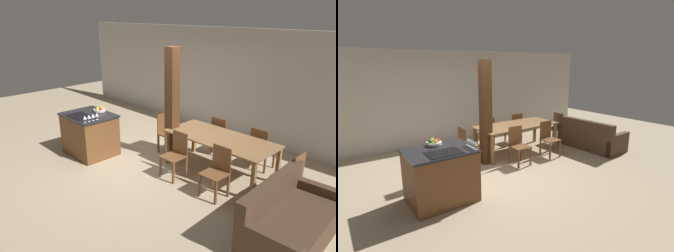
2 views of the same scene
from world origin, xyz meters
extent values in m
plane|color=tan|center=(0.00, 0.00, 0.00)|extent=(16.00, 16.00, 0.00)
cube|color=beige|center=(0.00, 2.83, 1.35)|extent=(11.20, 0.08, 2.70)
cube|color=brown|center=(-1.24, -0.45, 0.44)|extent=(1.09, 0.86, 0.88)
cube|color=#232328|center=(-1.24, -0.45, 0.90)|extent=(1.13, 0.90, 0.04)
cube|color=black|center=(-1.24, -0.66, 0.93)|extent=(0.56, 0.40, 0.01)
cylinder|color=silver|center=(-1.22, -0.17, 0.96)|extent=(0.27, 0.27, 0.05)
sphere|color=red|center=(-1.16, -0.18, 1.01)|extent=(0.07, 0.07, 0.07)
sphere|color=gold|center=(-1.23, -0.11, 1.01)|extent=(0.08, 0.08, 0.08)
sphere|color=#3D8E38|center=(-1.28, -0.18, 1.01)|extent=(0.08, 0.08, 0.08)
sphere|color=yellow|center=(-1.21, -0.23, 1.01)|extent=(0.07, 0.07, 0.07)
cylinder|color=silver|center=(-0.75, -0.82, 0.94)|extent=(0.06, 0.06, 0.00)
cylinder|color=silver|center=(-0.75, -0.82, 0.97)|extent=(0.01, 0.01, 0.07)
cone|color=silver|center=(-0.75, -0.82, 1.05)|extent=(0.08, 0.08, 0.07)
cylinder|color=silver|center=(-0.75, -0.73, 0.94)|extent=(0.06, 0.06, 0.00)
cylinder|color=silver|center=(-0.75, -0.73, 0.97)|extent=(0.01, 0.01, 0.07)
cone|color=silver|center=(-0.75, -0.73, 1.05)|extent=(0.08, 0.08, 0.07)
cylinder|color=silver|center=(-0.75, -0.64, 0.94)|extent=(0.06, 0.06, 0.00)
cylinder|color=silver|center=(-0.75, -0.64, 0.97)|extent=(0.01, 0.01, 0.07)
cone|color=silver|center=(-0.75, -0.64, 1.05)|extent=(0.08, 0.08, 0.07)
cylinder|color=silver|center=(-0.75, -0.54, 0.94)|extent=(0.06, 0.06, 0.00)
cylinder|color=silver|center=(-0.75, -0.54, 0.97)|extent=(0.01, 0.01, 0.07)
cone|color=silver|center=(-0.75, -0.54, 1.05)|extent=(0.08, 0.08, 0.07)
cube|color=olive|center=(1.39, 0.84, 0.74)|extent=(2.19, 0.98, 0.03)
cube|color=olive|center=(0.36, 0.41, 0.36)|extent=(0.07, 0.07, 0.73)
cube|color=olive|center=(2.42, 0.41, 0.36)|extent=(0.07, 0.07, 0.73)
cube|color=olive|center=(0.36, 1.27, 0.36)|extent=(0.07, 0.07, 0.73)
cube|color=olive|center=(2.42, 1.27, 0.36)|extent=(0.07, 0.07, 0.73)
cube|color=brown|center=(0.90, 0.05, 0.44)|extent=(0.40, 0.40, 0.02)
cube|color=brown|center=(0.90, 0.24, 0.67)|extent=(0.38, 0.02, 0.44)
cube|color=brown|center=(0.72, -0.13, 0.22)|extent=(0.04, 0.04, 0.43)
cube|color=brown|center=(1.07, -0.13, 0.22)|extent=(0.04, 0.04, 0.43)
cube|color=brown|center=(0.72, 0.23, 0.22)|extent=(0.04, 0.04, 0.43)
cube|color=brown|center=(1.07, 0.23, 0.22)|extent=(0.04, 0.04, 0.43)
cube|color=brown|center=(1.88, 0.05, 0.44)|extent=(0.40, 0.40, 0.02)
cube|color=brown|center=(1.88, 0.24, 0.67)|extent=(0.38, 0.02, 0.44)
cube|color=brown|center=(1.71, -0.13, 0.22)|extent=(0.04, 0.04, 0.43)
cube|color=brown|center=(2.06, -0.13, 0.22)|extent=(0.04, 0.04, 0.43)
cube|color=brown|center=(1.71, 0.23, 0.22)|extent=(0.04, 0.04, 0.43)
cube|color=brown|center=(2.06, 0.23, 0.22)|extent=(0.04, 0.04, 0.43)
cube|color=brown|center=(0.90, 1.63, 0.44)|extent=(0.40, 0.40, 0.02)
cube|color=brown|center=(0.90, 1.44, 0.67)|extent=(0.38, 0.02, 0.44)
cube|color=brown|center=(1.07, 1.81, 0.22)|extent=(0.04, 0.04, 0.43)
cube|color=brown|center=(0.72, 1.81, 0.22)|extent=(0.04, 0.04, 0.43)
cube|color=brown|center=(1.07, 1.46, 0.22)|extent=(0.04, 0.04, 0.43)
cube|color=brown|center=(0.72, 1.46, 0.22)|extent=(0.04, 0.04, 0.43)
cube|color=brown|center=(1.88, 1.63, 0.44)|extent=(0.40, 0.40, 0.02)
cube|color=brown|center=(1.88, 1.44, 0.67)|extent=(0.38, 0.02, 0.44)
cube|color=brown|center=(2.06, 1.81, 0.22)|extent=(0.04, 0.04, 0.43)
cube|color=brown|center=(1.71, 1.81, 0.22)|extent=(0.04, 0.04, 0.43)
cube|color=brown|center=(2.06, 1.46, 0.22)|extent=(0.04, 0.04, 0.43)
cube|color=brown|center=(1.71, 1.46, 0.22)|extent=(0.04, 0.04, 0.43)
cube|color=brown|center=(-0.01, 0.84, 0.44)|extent=(0.40, 0.40, 0.02)
cube|color=brown|center=(-0.20, 0.84, 0.67)|extent=(0.02, 0.38, 0.44)
cube|color=brown|center=(0.17, 0.66, 0.22)|extent=(0.04, 0.04, 0.43)
cube|color=brown|center=(0.17, 1.02, 0.22)|extent=(0.04, 0.04, 0.43)
cube|color=brown|center=(-0.18, 0.66, 0.22)|extent=(0.04, 0.04, 0.43)
cube|color=brown|center=(-0.18, 1.02, 0.22)|extent=(0.04, 0.04, 0.43)
cube|color=brown|center=(2.78, 0.84, 0.44)|extent=(0.40, 0.40, 0.02)
cube|color=brown|center=(2.97, 0.84, 0.67)|extent=(0.02, 0.38, 0.44)
cube|color=brown|center=(2.61, 1.02, 0.22)|extent=(0.04, 0.04, 0.43)
cube|color=brown|center=(2.61, 0.66, 0.22)|extent=(0.04, 0.04, 0.43)
cube|color=brown|center=(2.96, 1.02, 0.22)|extent=(0.04, 0.04, 0.43)
cube|color=brown|center=(2.96, 0.66, 0.22)|extent=(0.04, 0.04, 0.43)
cube|color=#473323|center=(3.36, -0.08, 0.21)|extent=(0.93, 1.79, 0.42)
cube|color=#473323|center=(3.01, -0.09, 0.63)|extent=(0.23, 1.76, 0.41)
cube|color=#473323|center=(3.40, -0.88, 0.28)|extent=(0.87, 0.18, 0.56)
cube|color=#473323|center=(3.33, 0.73, 0.28)|extent=(0.87, 0.18, 0.56)
cube|color=#4C2D19|center=(0.31, 0.61, 1.21)|extent=(0.23, 0.23, 2.42)
camera|label=1|loc=(4.89, -4.02, 3.07)|focal=35.00mm
camera|label=2|loc=(-2.73, -4.51, 2.34)|focal=28.00mm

